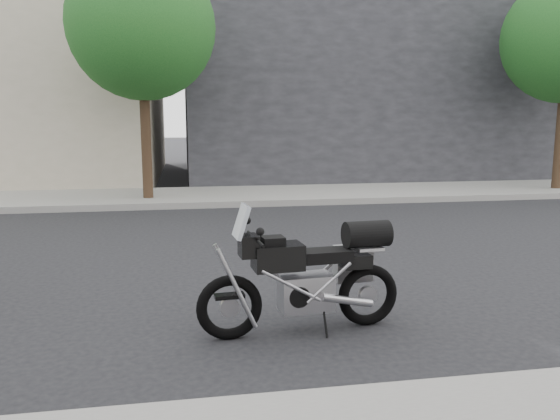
# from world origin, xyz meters

# --- Properties ---
(ground) EXTENTS (120.00, 120.00, 0.00)m
(ground) POSITION_xyz_m (0.00, 0.00, 0.00)
(ground) COLOR black
(ground) RESTS_ON ground
(far_sidewalk) EXTENTS (44.00, 3.00, 0.15)m
(far_sidewalk) POSITION_xyz_m (0.00, -6.50, 0.07)
(far_sidewalk) COLOR gray
(far_sidewalk) RESTS_ON ground
(far_building_dark) EXTENTS (16.00, 11.00, 7.00)m
(far_building_dark) POSITION_xyz_m (-7.00, -13.50, 3.50)
(far_building_dark) COLOR #252429
(far_building_dark) RESTS_ON ground
(street_tree_mid) EXTENTS (3.40, 3.40, 5.70)m
(street_tree_mid) POSITION_xyz_m (2.00, -6.00, 4.14)
(street_tree_mid) COLOR #3B291B
(street_tree_mid) RESTS_ON far_sidewalk
(motorcycle) EXTENTS (1.98, 0.75, 1.25)m
(motorcycle) POSITION_xyz_m (-0.06, 2.57, 0.54)
(motorcycle) COLOR black
(motorcycle) RESTS_ON ground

